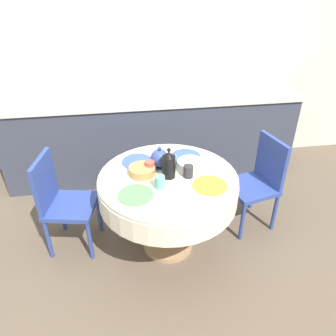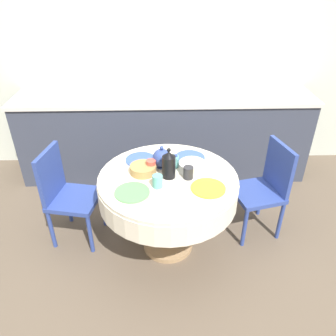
% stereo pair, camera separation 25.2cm
% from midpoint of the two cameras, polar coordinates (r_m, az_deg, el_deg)
% --- Properties ---
extents(ground_plane, '(12.00, 12.00, 0.00)m').
position_cam_midpoint_polar(ground_plane, '(3.04, 2.44, -13.34)').
color(ground_plane, brown).
extents(wall_back, '(7.00, 0.05, 2.60)m').
position_cam_midpoint_polar(wall_back, '(3.84, 1.19, 19.00)').
color(wall_back, beige).
rests_on(wall_back, ground_plane).
extents(kitchen_counter, '(3.24, 0.64, 0.96)m').
position_cam_midpoint_polar(kitchen_counter, '(3.80, 1.30, 5.69)').
color(kitchen_counter, '#383D4C').
rests_on(kitchen_counter, ground_plane).
extents(dining_table, '(1.11, 1.11, 0.74)m').
position_cam_midpoint_polar(dining_table, '(2.64, 2.74, -3.96)').
color(dining_table, tan).
rests_on(dining_table, ground_plane).
extents(chair_left, '(0.48, 0.48, 0.88)m').
position_cam_midpoint_polar(chair_left, '(3.07, 18.85, -2.97)').
color(chair_left, '#2D428E').
rests_on(chair_left, ground_plane).
extents(chair_right, '(0.47, 0.47, 0.88)m').
position_cam_midpoint_polar(chair_right, '(2.93, -15.09, -4.12)').
color(chair_right, '#2D428E').
rests_on(chair_right, ground_plane).
extents(plate_near_left, '(0.26, 0.26, 0.01)m').
position_cam_midpoint_polar(plate_near_left, '(2.38, -3.26, -4.37)').
color(plate_near_left, '#5BA85B').
rests_on(plate_near_left, dining_table).
extents(cup_near_left, '(0.08, 0.08, 0.10)m').
position_cam_midpoint_polar(cup_near_left, '(2.42, 1.13, -2.43)').
color(cup_near_left, '#5BA39E').
rests_on(cup_near_left, dining_table).
extents(plate_near_right, '(0.26, 0.26, 0.01)m').
position_cam_midpoint_polar(plate_near_right, '(2.46, 9.95, -3.57)').
color(plate_near_right, yellow).
rests_on(plate_near_right, dining_table).
extents(cup_near_right, '(0.08, 0.08, 0.10)m').
position_cam_midpoint_polar(cup_near_right, '(2.54, 6.41, -0.90)').
color(cup_near_right, '#28282D').
rests_on(cup_near_right, dining_table).
extents(plate_far_left, '(0.26, 0.26, 0.01)m').
position_cam_midpoint_polar(plate_far_left, '(2.77, -2.18, 1.37)').
color(plate_far_left, '#3856AD').
rests_on(plate_far_left, dining_table).
extents(cup_far_left, '(0.08, 0.08, 0.10)m').
position_cam_midpoint_polar(cup_far_left, '(2.61, -0.20, 0.30)').
color(cup_far_left, '#CC4C3D').
rests_on(cup_far_left, dining_table).
extents(plate_far_right, '(0.26, 0.26, 0.01)m').
position_cam_midpoint_polar(plate_far_right, '(2.82, 6.39, 1.72)').
color(plate_far_right, '#3856AD').
rests_on(plate_far_right, dining_table).
extents(cup_far_right, '(0.08, 0.08, 0.10)m').
position_cam_midpoint_polar(cup_far_right, '(2.67, 3.77, 1.06)').
color(cup_far_right, '#5BA39E').
rests_on(cup_far_right, dining_table).
extents(coffee_carafe, '(0.10, 0.10, 0.25)m').
position_cam_midpoint_polar(coffee_carafe, '(2.51, 3.02, 0.49)').
color(coffee_carafe, black).
rests_on(coffee_carafe, dining_table).
extents(teapot, '(0.21, 0.15, 0.19)m').
position_cam_midpoint_polar(teapot, '(2.64, 1.66, 1.70)').
color(teapot, '#33478E').
rests_on(teapot, dining_table).
extents(bread_basket, '(0.21, 0.21, 0.07)m').
position_cam_midpoint_polar(bread_basket, '(2.59, -1.61, -0.29)').
color(bread_basket, '#AD844C').
rests_on(bread_basket, dining_table).
extents(fruit_bowl, '(0.22, 0.22, 0.08)m').
position_cam_midpoint_polar(fruit_bowl, '(2.63, 6.97, 0.14)').
color(fruit_bowl, silver).
rests_on(fruit_bowl, dining_table).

